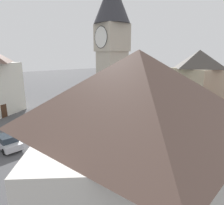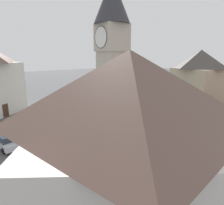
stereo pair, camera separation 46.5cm
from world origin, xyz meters
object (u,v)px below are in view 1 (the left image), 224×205
(lamp_post, at_px, (179,107))
(car_white_side, at_px, (65,117))
(car_blue_kerb, at_px, (84,147))
(building_corner_back, at_px, (197,80))
(building_hall_far, at_px, (135,171))
(car_silver_kerb, at_px, (182,162))
(tree, at_px, (131,88))
(car_red_corner, at_px, (7,142))
(clock_tower, at_px, (112,44))
(pedestrian, at_px, (60,128))

(lamp_post, bearing_deg, car_white_side, -141.93)
(car_blue_kerb, distance_m, building_corner_back, 24.53)
(car_white_side, xyz_separation_m, building_hall_far, (21.13, -6.56, 4.33))
(building_corner_back, height_order, lamp_post, building_corner_back)
(car_blue_kerb, distance_m, car_silver_kerb, 9.32)
(car_silver_kerb, bearing_deg, tree, 150.38)
(car_blue_kerb, height_order, tree, tree)
(car_blue_kerb, relative_size, car_red_corner, 0.95)
(car_blue_kerb, relative_size, lamp_post, 0.83)
(car_blue_kerb, distance_m, car_red_corner, 8.39)
(car_silver_kerb, bearing_deg, car_white_side, -172.20)
(car_blue_kerb, distance_m, lamp_post, 13.04)
(clock_tower, bearing_deg, tree, 120.59)
(tree, relative_size, building_corner_back, 0.63)
(car_red_corner, distance_m, tree, 20.61)
(tree, height_order, lamp_post, tree)
(building_hall_far, height_order, lamp_post, building_hall_far)
(car_silver_kerb, height_order, car_red_corner, same)
(pedestrian, bearing_deg, lamp_post, 56.44)
(clock_tower, distance_m, car_blue_kerb, 12.82)
(car_silver_kerb, bearing_deg, building_corner_back, 117.14)
(clock_tower, height_order, car_white_side, clock_tower)
(car_white_side, height_order, pedestrian, pedestrian)
(clock_tower, xyz_separation_m, tree, (-4.58, 7.74, -6.93))
(car_silver_kerb, height_order, pedestrian, pedestrian)
(car_silver_kerb, bearing_deg, car_red_corner, -141.57)
(car_white_side, bearing_deg, building_hall_far, -17.25)
(car_blue_kerb, bearing_deg, building_hall_far, -19.11)
(clock_tower, relative_size, building_corner_back, 1.79)
(car_red_corner, xyz_separation_m, building_corner_back, (4.19, 29.78, 4.60))
(car_silver_kerb, distance_m, car_red_corner, 17.65)
(tree, relative_size, lamp_post, 1.32)
(car_white_side, distance_m, building_hall_far, 22.54)
(building_corner_back, bearing_deg, building_hall_far, -65.16)
(car_red_corner, height_order, pedestrian, pedestrian)
(pedestrian, bearing_deg, tree, 100.18)
(car_blue_kerb, xyz_separation_m, car_red_corner, (-6.11, -5.76, 0.00))
(clock_tower, distance_m, tree, 11.36)
(car_blue_kerb, distance_m, car_white_side, 10.53)
(clock_tower, height_order, lamp_post, clock_tower)
(pedestrian, bearing_deg, building_hall_far, -12.89)
(car_blue_kerb, xyz_separation_m, car_silver_kerb, (7.72, 5.21, 0.00))
(clock_tower, height_order, tree, clock_tower)
(car_silver_kerb, relative_size, car_red_corner, 1.01)
(clock_tower, xyz_separation_m, pedestrian, (-2.00, -6.63, -9.95))
(clock_tower, height_order, pedestrian, clock_tower)
(clock_tower, distance_m, lamp_post, 11.49)
(building_corner_back, relative_size, lamp_post, 2.11)
(pedestrian, relative_size, building_hall_far, 0.17)
(car_red_corner, bearing_deg, lamp_post, 65.22)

